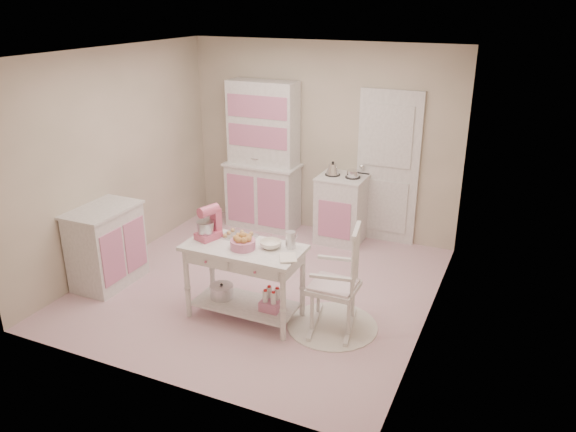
{
  "coord_description": "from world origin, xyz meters",
  "views": [
    {
      "loc": [
        2.65,
        -5.11,
        3.12
      ],
      "look_at": [
        0.42,
        -0.15,
        0.99
      ],
      "focal_mm": 35.0,
      "sensor_mm": 36.0,
      "label": 1
    }
  ],
  "objects_px": {
    "rocking_chair": "(334,278)",
    "work_table": "(245,282)",
    "base_cabinet": "(106,246)",
    "bread_basket": "(243,244)",
    "stand_mixer": "(208,223)",
    "hutch": "(262,156)",
    "stove": "(341,209)"
  },
  "relations": [
    {
      "from": "stove",
      "to": "bread_basket",
      "type": "relative_size",
      "value": 3.68
    },
    {
      "from": "bread_basket",
      "to": "base_cabinet",
      "type": "bearing_deg",
      "value": 178.0
    },
    {
      "from": "base_cabinet",
      "to": "bread_basket",
      "type": "bearing_deg",
      "value": -2.0
    },
    {
      "from": "hutch",
      "to": "base_cabinet",
      "type": "bearing_deg",
      "value": -110.34
    },
    {
      "from": "stove",
      "to": "work_table",
      "type": "bearing_deg",
      "value": -96.5
    },
    {
      "from": "rocking_chair",
      "to": "bread_basket",
      "type": "distance_m",
      "value": 0.95
    },
    {
      "from": "stove",
      "to": "stand_mixer",
      "type": "distance_m",
      "value": 2.4
    },
    {
      "from": "stand_mixer",
      "to": "bread_basket",
      "type": "relative_size",
      "value": 1.36
    },
    {
      "from": "rocking_chair",
      "to": "work_table",
      "type": "xyz_separation_m",
      "value": [
        -0.89,
        -0.18,
        -0.15
      ]
    },
    {
      "from": "stand_mixer",
      "to": "rocking_chair",
      "type": "bearing_deg",
      "value": 25.91
    },
    {
      "from": "work_table",
      "to": "stand_mixer",
      "type": "distance_m",
      "value": 0.71
    },
    {
      "from": "rocking_chair",
      "to": "bread_basket",
      "type": "height_order",
      "value": "rocking_chair"
    },
    {
      "from": "hutch",
      "to": "base_cabinet",
      "type": "xyz_separation_m",
      "value": [
        -0.85,
        -2.3,
        -0.58
      ]
    },
    {
      "from": "rocking_chair",
      "to": "base_cabinet",
      "type": "bearing_deg",
      "value": 173.05
    },
    {
      "from": "stove",
      "to": "base_cabinet",
      "type": "distance_m",
      "value": 3.04
    },
    {
      "from": "rocking_chair",
      "to": "stand_mixer",
      "type": "xyz_separation_m",
      "value": [
        -1.31,
        -0.16,
        0.42
      ]
    },
    {
      "from": "base_cabinet",
      "to": "bread_basket",
      "type": "relative_size",
      "value": 3.68
    },
    {
      "from": "hutch",
      "to": "work_table",
      "type": "height_order",
      "value": "hutch"
    },
    {
      "from": "hutch",
      "to": "rocking_chair",
      "type": "xyz_separation_m",
      "value": [
        1.84,
        -2.13,
        -0.49
      ]
    },
    {
      "from": "stand_mixer",
      "to": "hutch",
      "type": "bearing_deg",
      "value": 121.68
    },
    {
      "from": "stand_mixer",
      "to": "bread_basket",
      "type": "xyz_separation_m",
      "value": [
        0.44,
        -0.07,
        -0.12
      ]
    },
    {
      "from": "stand_mixer",
      "to": "bread_basket",
      "type": "height_order",
      "value": "stand_mixer"
    },
    {
      "from": "hutch",
      "to": "stove",
      "type": "distance_m",
      "value": 1.33
    },
    {
      "from": "rocking_chair",
      "to": "work_table",
      "type": "relative_size",
      "value": 0.92
    },
    {
      "from": "stove",
      "to": "stand_mixer",
      "type": "relative_size",
      "value": 2.71
    },
    {
      "from": "work_table",
      "to": "rocking_chair",
      "type": "bearing_deg",
      "value": 11.59
    },
    {
      "from": "base_cabinet",
      "to": "rocking_chair",
      "type": "xyz_separation_m",
      "value": [
        2.69,
        0.17,
        0.09
      ]
    },
    {
      "from": "hutch",
      "to": "work_table",
      "type": "bearing_deg",
      "value": -67.8
    },
    {
      "from": "base_cabinet",
      "to": "stove",
      "type": "bearing_deg",
      "value": 47.6
    },
    {
      "from": "hutch",
      "to": "stand_mixer",
      "type": "xyz_separation_m",
      "value": [
        0.52,
        -2.29,
        -0.07
      ]
    },
    {
      "from": "work_table",
      "to": "stand_mixer",
      "type": "relative_size",
      "value": 3.53
    },
    {
      "from": "hutch",
      "to": "stove",
      "type": "bearing_deg",
      "value": -2.39
    }
  ]
}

